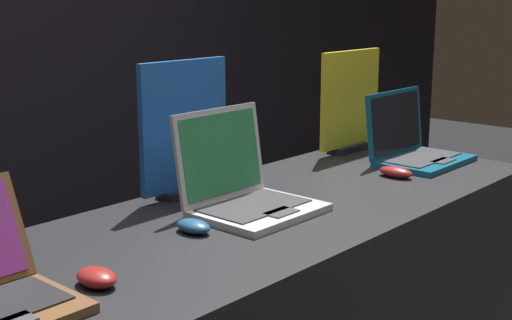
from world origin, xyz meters
name	(u,v)px	position (x,y,z in m)	size (l,w,h in m)	color
mouse_front	(97,277)	(-0.60, 0.27, 1.00)	(0.07, 0.10, 0.04)	maroon
laptop_middle	(244,188)	(0.00, 0.40, 1.05)	(0.33, 0.31, 0.28)	#B7B7BC
mouse_middle	(193,226)	(-0.23, 0.36, 1.00)	(0.06, 0.10, 0.03)	navy
promo_stand_middle	(185,132)	(0.00, 0.64, 1.18)	(0.33, 0.07, 0.41)	black
laptop_back	(413,146)	(0.85, 0.35, 1.04)	(0.35, 0.27, 0.25)	#0F5170
mouse_back	(396,172)	(0.61, 0.27, 1.00)	(0.06, 0.12, 0.04)	maroon
promo_stand_back	(350,104)	(0.85, 0.62, 1.17)	(0.35, 0.07, 0.39)	black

